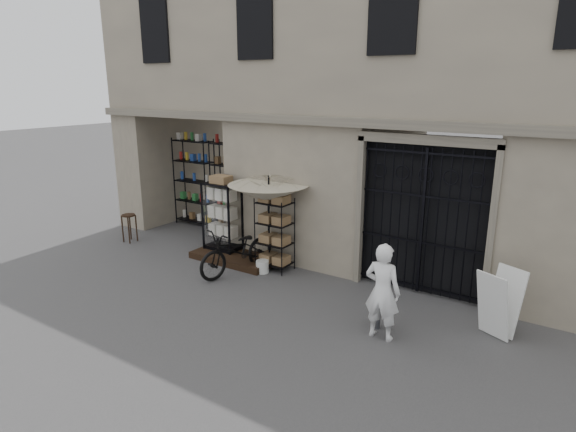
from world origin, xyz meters
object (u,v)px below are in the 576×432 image
Objects in this scene: wire_rack at (275,235)px; shopkeeper at (380,337)px; market_umbrella at (269,188)px; white_bucket at (262,267)px; steel_bollard at (377,308)px; bicycle at (238,273)px; easel_sign at (499,303)px; wooden_stool at (129,227)px; display_cabinet at (222,220)px.

wire_rack is 3.55m from shopkeeper.
market_umbrella reaches higher than white_bucket.
white_bucket is at bearing -79.72° from market_umbrella.
market_umbrella is 3.67m from steel_bollard.
easel_sign is (5.22, 0.18, 0.57)m from bicycle.
bicycle is 1.22× the size of shopkeeper.
white_bucket is at bearing -19.99° from shopkeeper.
steel_bollard is at bearing -22.53° from market_umbrella.
shopkeeper is (3.11, -1.50, -0.79)m from wire_rack.
white_bucket is at bearing -156.94° from easel_sign.
white_bucket reaches higher than shopkeeper.
market_umbrella is 1.28× the size of bicycle.
market_umbrella reaches higher than wire_rack.
wooden_stool is at bearing -155.23° from easel_sign.
white_bucket is 0.39× the size of steel_bollard.
wire_rack is 2.22× the size of steel_bollard.
easel_sign is (4.85, -0.48, -1.22)m from market_umbrella.
market_umbrella reaches higher than easel_sign.
white_bucket is 0.18× the size of shopkeeper.
steel_bollard is 0.45× the size of shopkeeper.
market_umbrella reaches higher than steel_bollard.
easel_sign is (6.24, -0.52, -0.29)m from display_cabinet.
easel_sign is at bearing -19.09° from wire_rack.
bicycle is (-0.43, -0.30, -0.13)m from white_bucket.
wire_rack reaches higher than shopkeeper.
easel_sign reaches higher than wooden_stool.
bicycle is (1.02, -0.70, -0.87)m from display_cabinet.
market_umbrella is 4.06m from shopkeeper.
display_cabinet is 6.27m from easel_sign.
market_umbrella reaches higher than bicycle.
steel_bollard is 0.48m from shopkeeper.
white_bucket is at bearing 2.24° from wooden_stool.
display_cabinet is 4.73m from steel_bollard.
white_bucket is at bearing 162.92° from steel_bollard.
display_cabinet is at bearing 162.91° from wire_rack.
wire_rack is 1.02m from market_umbrella.
white_bucket is 4.14m from wooden_stool.
market_umbrella is 1.56× the size of shopkeeper.
wooden_stool reaches higher than shopkeeper.
bicycle is at bearing -144.91° from white_bucket.
market_umbrella is 1.95m from bicycle.
shopkeeper is at bearing -120.94° from easel_sign.
display_cabinet is 1.51m from bicycle.
easel_sign is (4.67, -0.43, -0.21)m from wire_rack.
display_cabinet is 1.67m from white_bucket.
display_cabinet is 0.89× the size of bicycle.
bicycle is at bearing -23.68° from display_cabinet.
market_umbrella reaches higher than wooden_stool.
shopkeeper is (3.29, -1.55, -1.79)m from market_umbrella.
market_umbrella is at bearing 157.47° from steel_bollard.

